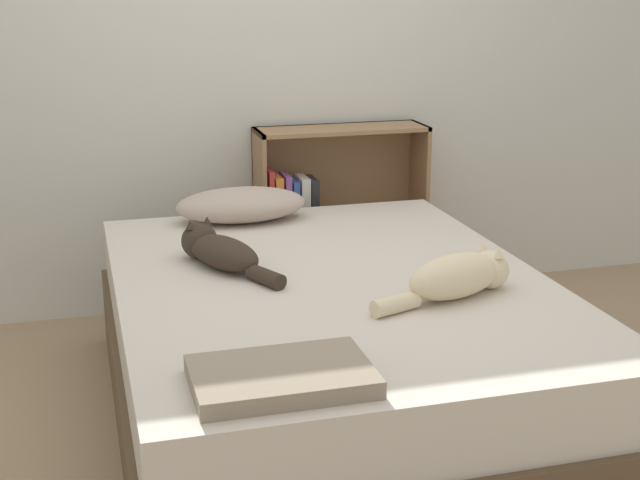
# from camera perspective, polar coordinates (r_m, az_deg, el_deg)

# --- Properties ---
(ground_plane) EXTENTS (8.00, 8.00, 0.00)m
(ground_plane) POSITION_cam_1_polar(r_m,az_deg,el_deg) (3.44, 0.71, -11.57)
(ground_plane) COLOR #997F60
(wall_back) EXTENTS (8.00, 0.06, 2.50)m
(wall_back) POSITION_cam_1_polar(r_m,az_deg,el_deg) (4.41, -4.42, 11.71)
(wall_back) COLOR silver
(wall_back) RESTS_ON ground_plane
(bed) EXTENTS (1.57, 2.08, 0.58)m
(bed) POSITION_cam_1_polar(r_m,az_deg,el_deg) (3.32, 0.73, -7.25)
(bed) COLOR brown
(bed) RESTS_ON ground_plane
(pillow) EXTENTS (0.58, 0.31, 0.15)m
(pillow) POSITION_cam_1_polar(r_m,az_deg,el_deg) (3.95, -5.07, 2.26)
(pillow) COLOR #B29E8E
(pillow) RESTS_ON bed
(cat_light) EXTENTS (0.56, 0.28, 0.16)m
(cat_light) POSITION_cam_1_polar(r_m,az_deg,el_deg) (3.05, 8.93, -2.29)
(cat_light) COLOR beige
(cat_light) RESTS_ON bed
(cat_dark) EXTENTS (0.33, 0.52, 0.16)m
(cat_dark) POSITION_cam_1_polar(r_m,az_deg,el_deg) (3.35, -6.49, -0.67)
(cat_dark) COLOR #33281E
(cat_dark) RESTS_ON bed
(bookshelf) EXTENTS (0.85, 0.26, 0.91)m
(bookshelf) POSITION_cam_1_polar(r_m,az_deg,el_deg) (4.50, 0.69, 1.81)
(bookshelf) COLOR #8E6B47
(bookshelf) RESTS_ON ground_plane
(blanket_fold) EXTENTS (0.48, 0.31, 0.05)m
(blanket_fold) POSITION_cam_1_polar(r_m,az_deg,el_deg) (2.40, -2.47, -8.72)
(blanket_fold) COLOR gray
(blanket_fold) RESTS_ON bed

